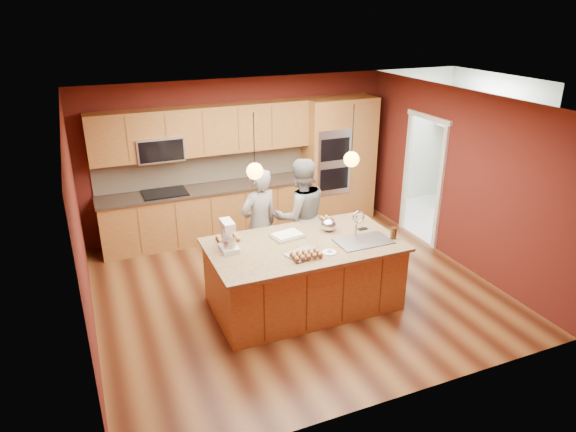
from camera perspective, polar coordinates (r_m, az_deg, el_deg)
name	(u,v)px	position (r m, az deg, el deg)	size (l,w,h in m)	color
floor	(294,288)	(7.57, 0.69, -7.99)	(5.50, 5.50, 0.00)	#462010
ceiling	(295,102)	(6.63, 0.80, 12.57)	(5.50, 5.50, 0.00)	white
wall_back	(239,156)	(9.22, -5.49, 6.69)	(5.50, 5.50, 0.00)	#531913
wall_front	(399,288)	(5.01, 12.28, -7.85)	(5.50, 5.50, 0.00)	#531913
wall_left	(79,234)	(6.48, -22.18, -1.86)	(5.00, 5.00, 0.00)	#531913
wall_right	(457,177)	(8.41, 18.25, 4.09)	(5.00, 5.00, 0.00)	#531913
cabinet_run	(206,184)	(8.92, -9.07, 3.51)	(3.74, 0.64, 2.30)	brown
oven_column	(338,160)	(9.69, 5.63, 6.25)	(1.30, 0.62, 2.30)	brown
doorway_trim	(422,181)	(9.07, 14.71, 3.80)	(0.08, 1.11, 2.20)	silver
laundry_room	(488,117)	(10.18, 21.30, 10.26)	(2.60, 2.70, 2.70)	silver
pendant_left	(255,171)	(6.14, -3.71, 5.04)	(0.20, 0.20, 0.80)	black
pendant_right	(351,159)	(6.66, 7.07, 6.31)	(0.20, 0.20, 0.80)	black
island	(305,274)	(6.97, 1.87, -6.41)	(2.52, 1.41, 1.31)	brown
person_left	(259,225)	(7.50, -3.21, -0.99)	(0.63, 0.41, 1.72)	black
person_right	(300,216)	(7.71, 1.38, 0.00)	(0.87, 0.68, 1.79)	slate
stand_mixer	(228,238)	(6.54, -6.67, -2.42)	(0.21, 0.30, 0.40)	white
sheet_cake	(287,235)	(6.93, -0.08, -2.16)	(0.46, 0.37, 0.05)	silver
cooling_rack	(303,254)	(6.46, 1.71, -4.20)	(0.42, 0.30, 0.02)	#B0B3B8
mixing_bowl	(329,225)	(7.12, 4.53, -0.97)	(0.22, 0.22, 0.19)	silver
plate	(329,252)	(6.52, 4.61, -4.05)	(0.18, 0.18, 0.01)	white
tumbler	(393,233)	(7.00, 11.64, -1.88)	(0.08, 0.08, 0.16)	#361D0C
phone	(362,229)	(7.24, 8.28, -1.42)	(0.14, 0.07, 0.01)	black
cupcakes_left	(228,238)	(6.86, -6.71, -2.48)	(0.31, 0.23, 0.07)	tan
cupcakes_rack	(306,254)	(6.35, 2.03, -4.28)	(0.39, 0.23, 0.07)	tan
cupcakes_right	(327,220)	(7.42, 4.39, -0.45)	(0.14, 0.28, 0.06)	tan
washer	(482,197)	(10.24, 20.78, 2.02)	(0.64, 0.66, 1.04)	white
dryer	(457,190)	(10.67, 18.32, 2.74)	(0.55, 0.57, 0.89)	white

